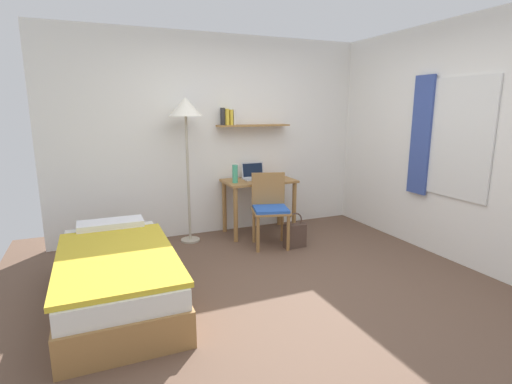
# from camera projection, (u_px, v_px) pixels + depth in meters

# --- Properties ---
(ground_plane) EXTENTS (5.28, 5.28, 0.00)m
(ground_plane) POSITION_uv_depth(u_px,v_px,m) (290.00, 290.00, 3.64)
(ground_plane) COLOR brown
(wall_back) EXTENTS (4.40, 0.27, 2.60)m
(wall_back) POSITION_uv_depth(u_px,v_px,m) (221.00, 136.00, 5.19)
(wall_back) COLOR white
(wall_back) RESTS_ON ground_plane
(wall_right) EXTENTS (0.10, 4.40, 2.60)m
(wall_right) POSITION_uv_depth(u_px,v_px,m) (460.00, 143.00, 4.15)
(wall_right) COLOR white
(wall_right) RESTS_ON ground_plane
(bed) EXTENTS (0.93, 1.87, 0.54)m
(bed) POSITION_uv_depth(u_px,v_px,m) (118.00, 276.00, 3.39)
(bed) COLOR #9E703D
(bed) RESTS_ON ground_plane
(desk) EXTENTS (0.93, 0.54, 0.73)m
(desk) POSITION_uv_depth(u_px,v_px,m) (259.00, 191.00, 5.21)
(desk) COLOR #9E703D
(desk) RESTS_ON ground_plane
(desk_chair) EXTENTS (0.53, 0.52, 0.89)m
(desk_chair) POSITION_uv_depth(u_px,v_px,m) (270.00, 206.00, 4.75)
(desk_chair) COLOR #9E703D
(desk_chair) RESTS_ON ground_plane
(standing_lamp) EXTENTS (0.41, 0.41, 1.79)m
(standing_lamp) POSITION_uv_depth(u_px,v_px,m) (186.00, 115.00, 4.66)
(standing_lamp) COLOR #B2A893
(standing_lamp) RESTS_ON ground_plane
(laptop) EXTENTS (0.32, 0.23, 0.22)m
(laptop) POSITION_uv_depth(u_px,v_px,m) (254.00, 175.00, 5.24)
(laptop) COLOR #B7BABF
(laptop) RESTS_ON desk
(water_bottle) EXTENTS (0.07, 0.07, 0.23)m
(water_bottle) POSITION_uv_depth(u_px,v_px,m) (235.00, 174.00, 4.94)
(water_bottle) COLOR #42A87F
(water_bottle) RESTS_ON desk
(book_stack) EXTENTS (0.17, 0.21, 0.05)m
(book_stack) POSITION_uv_depth(u_px,v_px,m) (276.00, 176.00, 5.34)
(book_stack) COLOR #D13D38
(book_stack) RESTS_ON desk
(handbag) EXTENTS (0.27, 0.11, 0.43)m
(handbag) POSITION_uv_depth(u_px,v_px,m) (295.00, 235.00, 4.73)
(handbag) COLOR #4C382D
(handbag) RESTS_ON ground_plane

